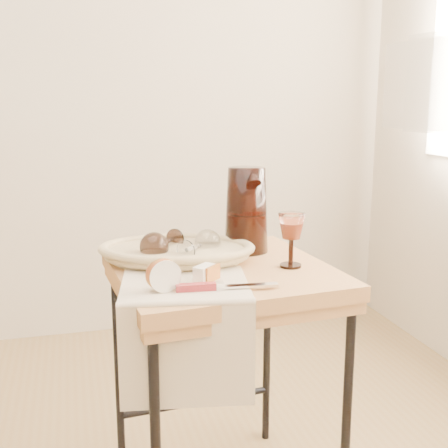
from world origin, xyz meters
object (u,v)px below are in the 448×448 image
object	(u,v)px
pitcher	(246,210)
table_knife	(223,285)
bread_basket	(177,254)
goblet_lying_a	(163,243)
apple_half	(162,274)
goblet_lying_b	(199,246)
tea_towel	(185,284)
wine_goblet	(291,240)
side_table	(222,388)

from	to	relation	value
pitcher	table_knife	xyz separation A→B (m)	(-0.16, -0.34, -0.11)
bread_basket	goblet_lying_a	xyz separation A→B (m)	(-0.03, 0.02, 0.03)
apple_half	table_knife	world-z (taller)	apple_half
goblet_lying_a	apple_half	world-z (taller)	goblet_lying_a
goblet_lying_b	table_knife	distance (m)	0.25
tea_towel	bread_basket	distance (m)	0.21
tea_towel	goblet_lying_b	distance (m)	0.21
tea_towel	pitcher	world-z (taller)	pitcher
tea_towel	wine_goblet	xyz separation A→B (m)	(0.30, 0.08, 0.07)
goblet_lying_b	tea_towel	bearing A→B (deg)	-155.78
tea_towel	bread_basket	bearing A→B (deg)	94.28
goblet_lying_a	goblet_lying_b	distance (m)	0.10
apple_half	pitcher	bearing A→B (deg)	34.64
goblet_lying_a	wine_goblet	distance (m)	0.35
side_table	goblet_lying_b	distance (m)	0.41
wine_goblet	goblet_lying_a	bearing A→B (deg)	155.84
bread_basket	goblet_lying_a	size ratio (longest dim) A/B	2.94
apple_half	table_knife	bearing A→B (deg)	-24.29
bread_basket	side_table	bearing A→B (deg)	-21.03
goblet_lying_a	apple_half	xyz separation A→B (m)	(-0.04, -0.26, -0.01)
bread_basket	tea_towel	bearing A→B (deg)	-80.80
side_table	table_knife	bearing A→B (deg)	-103.94
goblet_lying_a	pitcher	xyz separation A→B (m)	(0.25, 0.05, 0.07)
pitcher	table_knife	size ratio (longest dim) A/B	1.22
goblet_lying_b	pitcher	bearing A→B (deg)	-15.90
wine_goblet	goblet_lying_b	bearing A→B (deg)	155.63
side_table	apple_half	size ratio (longest dim) A/B	8.69
side_table	wine_goblet	distance (m)	0.46
goblet_lying_a	goblet_lying_b	size ratio (longest dim) A/B	1.09
pitcher	table_knife	world-z (taller)	pitcher
bread_basket	goblet_lying_a	bearing A→B (deg)	167.87
bread_basket	apple_half	distance (m)	0.26
pitcher	goblet_lying_b	bearing A→B (deg)	-149.90
side_table	apple_half	xyz separation A→B (m)	(-0.19, -0.17, 0.40)
bread_basket	pitcher	bearing A→B (deg)	30.62
side_table	apple_half	bearing A→B (deg)	-138.05
goblet_lying_b	table_knife	size ratio (longest dim) A/B	0.50
tea_towel	bread_basket	xyz separation A→B (m)	(0.02, 0.21, 0.02)
tea_towel	bread_basket	size ratio (longest dim) A/B	0.80
goblet_lying_b	apple_half	xyz separation A→B (m)	(-0.13, -0.22, -0.00)
wine_goblet	side_table	bearing A→B (deg)	164.52
tea_towel	table_knife	bearing A→B (deg)	-30.40
goblet_lying_a	table_knife	bearing A→B (deg)	59.60
wine_goblet	table_knife	world-z (taller)	wine_goblet
apple_half	table_knife	size ratio (longest dim) A/B	0.35
side_table	wine_goblet	world-z (taller)	wine_goblet
goblet_lying_a	apple_half	distance (m)	0.26
tea_towel	goblet_lying_a	world-z (taller)	goblet_lying_a
side_table	bread_basket	xyz separation A→B (m)	(-0.11, 0.08, 0.38)
tea_towel	side_table	bearing A→B (deg)	55.87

